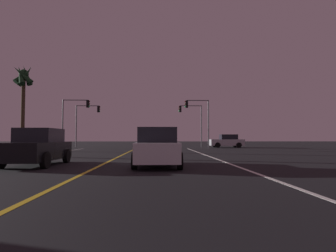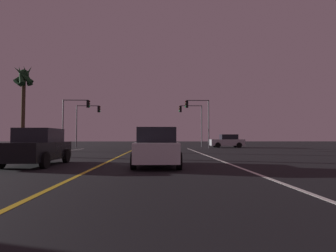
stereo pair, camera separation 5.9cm
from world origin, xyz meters
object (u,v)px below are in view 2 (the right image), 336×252
(car_lead_same_lane, at_px, (157,148))
(palm_tree_left_far, at_px, (24,82))
(car_crossing_side, at_px, (227,141))
(traffic_light_near_right, at_px, (198,113))
(traffic_light_far_left, at_px, (88,116))
(traffic_light_far_right, at_px, (191,116))
(traffic_light_near_left, at_px, (76,112))
(car_oncoming, at_px, (38,147))

(car_lead_same_lane, height_order, palm_tree_left_far, palm_tree_left_far)
(car_crossing_side, height_order, traffic_light_near_right, traffic_light_near_right)
(car_lead_same_lane, bearing_deg, traffic_light_far_left, 20.16)
(car_crossing_side, bearing_deg, traffic_light_near_right, 30.05)
(traffic_light_near_right, distance_m, traffic_light_far_right, 5.50)
(traffic_light_far_left, relative_size, palm_tree_left_far, 0.68)
(traffic_light_near_right, height_order, traffic_light_far_right, traffic_light_near_right)
(traffic_light_near_left, relative_size, palm_tree_left_far, 0.68)
(traffic_light_near_left, bearing_deg, traffic_light_near_right, 0.00)
(traffic_light_near_right, xyz_separation_m, traffic_light_far_right, (-0.17, 5.50, 0.01))
(car_oncoming, bearing_deg, traffic_light_far_right, 158.63)
(car_crossing_side, distance_m, car_oncoming, 27.03)
(traffic_light_near_left, relative_size, traffic_light_far_left, 1.01)
(car_crossing_side, height_order, car_oncoming, same)
(car_crossing_side, height_order, car_lead_same_lane, same)
(traffic_light_far_left, xyz_separation_m, palm_tree_left_far, (-3.44, -11.34, 2.44))
(traffic_light_near_left, bearing_deg, traffic_light_far_left, 89.42)
(car_oncoming, height_order, traffic_light_far_right, traffic_light_far_right)
(traffic_light_near_left, bearing_deg, car_lead_same_lane, -65.04)
(traffic_light_near_right, bearing_deg, traffic_light_far_right, -88.21)
(traffic_light_far_left, bearing_deg, traffic_light_far_right, 0.00)
(traffic_light_far_right, relative_size, palm_tree_left_far, 0.68)
(palm_tree_left_far, bearing_deg, traffic_light_far_right, 32.44)
(car_lead_same_lane, xyz_separation_m, traffic_light_near_left, (-9.82, 21.10, 3.48))
(palm_tree_left_far, bearing_deg, traffic_light_far_left, 73.11)
(traffic_light_near_left, xyz_separation_m, traffic_light_far_left, (0.06, 5.50, -0.03))
(traffic_light_far_left, distance_m, palm_tree_left_far, 12.10)
(traffic_light_near_left, height_order, traffic_light_far_right, traffic_light_far_right)
(car_crossing_side, bearing_deg, traffic_light_far_left, -9.35)
(traffic_light_far_right, bearing_deg, car_crossing_side, 144.63)
(car_oncoming, relative_size, traffic_light_near_right, 0.74)
(traffic_light_far_left, bearing_deg, car_crossing_side, -9.35)
(car_oncoming, relative_size, palm_tree_left_far, 0.50)
(car_oncoming, bearing_deg, car_lead_same_lane, 82.88)
(car_lead_same_lane, distance_m, traffic_light_near_right, 21.92)
(car_crossing_side, bearing_deg, palm_tree_left_far, 20.41)
(traffic_light_near_left, distance_m, traffic_light_far_right, 15.46)
(car_oncoming, distance_m, traffic_light_near_right, 23.13)
(car_lead_same_lane, distance_m, car_oncoming, 5.55)
(car_crossing_side, xyz_separation_m, traffic_light_far_left, (-18.74, 3.09, 3.46))
(palm_tree_left_far, bearing_deg, traffic_light_near_left, 59.88)
(traffic_light_near_right, relative_size, traffic_light_near_left, 1.00)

